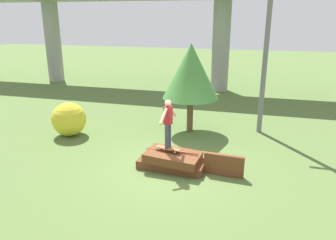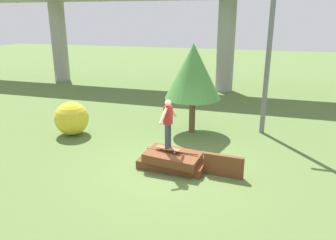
{
  "view_description": "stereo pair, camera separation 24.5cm",
  "coord_description": "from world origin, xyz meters",
  "px_view_note": "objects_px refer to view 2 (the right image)",
  "views": [
    {
      "loc": [
        2.45,
        -9.21,
        4.63
      ],
      "look_at": [
        -0.12,
        -0.02,
        1.6
      ],
      "focal_mm": 35.0,
      "sensor_mm": 36.0,
      "label": 1
    },
    {
      "loc": [
        2.68,
        -9.14,
        4.63
      ],
      "look_at": [
        -0.12,
        -0.02,
        1.6
      ],
      "focal_mm": 35.0,
      "sensor_mm": 36.0,
      "label": 2
    }
  ],
  "objects_px": {
    "utility_pole": "(269,52)",
    "bush_yellow_flowering": "(72,118)",
    "skateboard": "(168,148)",
    "tree_behind_left": "(193,72)",
    "skater": "(168,121)"
  },
  "relations": [
    {
      "from": "utility_pole",
      "to": "tree_behind_left",
      "type": "relative_size",
      "value": 1.75
    },
    {
      "from": "utility_pole",
      "to": "tree_behind_left",
      "type": "height_order",
      "value": "utility_pole"
    },
    {
      "from": "tree_behind_left",
      "to": "skater",
      "type": "bearing_deg",
      "value": -89.27
    },
    {
      "from": "utility_pole",
      "to": "skater",
      "type": "bearing_deg",
      "value": -122.53
    },
    {
      "from": "utility_pole",
      "to": "tree_behind_left",
      "type": "bearing_deg",
      "value": -164.38
    },
    {
      "from": "skater",
      "to": "utility_pole",
      "type": "relative_size",
      "value": 0.24
    },
    {
      "from": "skateboard",
      "to": "tree_behind_left",
      "type": "distance_m",
      "value": 4.0
    },
    {
      "from": "skater",
      "to": "utility_pole",
      "type": "bearing_deg",
      "value": 57.47
    },
    {
      "from": "skateboard",
      "to": "bush_yellow_flowering",
      "type": "xyz_separation_m",
      "value": [
        -4.64,
        1.8,
        0.02
      ]
    },
    {
      "from": "skateboard",
      "to": "tree_behind_left",
      "type": "relative_size",
      "value": 0.23
    },
    {
      "from": "utility_pole",
      "to": "bush_yellow_flowering",
      "type": "xyz_separation_m",
      "value": [
        -7.39,
        -2.52,
        -2.63
      ]
    },
    {
      "from": "skater",
      "to": "utility_pole",
      "type": "xyz_separation_m",
      "value": [
        2.76,
        4.32,
        1.75
      ]
    },
    {
      "from": "skateboard",
      "to": "bush_yellow_flowering",
      "type": "relative_size",
      "value": 0.61
    },
    {
      "from": "skater",
      "to": "utility_pole",
      "type": "height_order",
      "value": "utility_pole"
    },
    {
      "from": "skater",
      "to": "tree_behind_left",
      "type": "relative_size",
      "value": 0.43
    }
  ]
}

